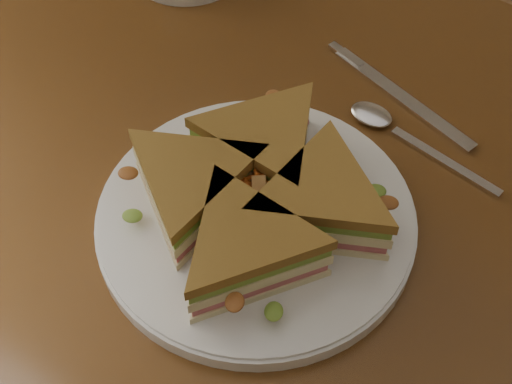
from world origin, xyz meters
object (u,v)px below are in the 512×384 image
Objects in this scene: plate at (256,219)px; sandwich_wedges at (256,195)px; table at (334,264)px; knife at (393,91)px; spoon at (388,126)px.

sandwich_wedges reaches higher than plate.
sandwich_wedges is (-0.06, -0.07, 0.14)m from table.
knife is (-0.04, 0.17, 0.10)m from table.
plate reaches higher than table.
spoon is 0.87× the size of knife.
plate is 1.66× the size of spoon.
knife is (0.01, 0.24, -0.04)m from sandwich_wedges.
knife is at bearing 104.11° from table.
spoon is (0.04, 0.19, -0.00)m from plate.
table is 0.14m from plate.
sandwich_wedges is (0.00, 0.00, 0.04)m from plate.
table is 0.20m from knife.
table is at bearing -62.09° from knife.
knife is (0.01, 0.24, -0.01)m from plate.
spoon is 0.06m from knife.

